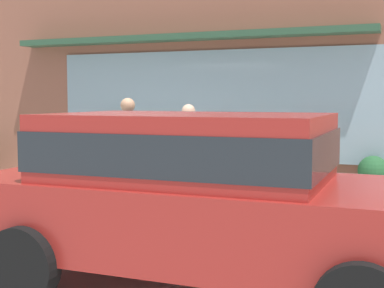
% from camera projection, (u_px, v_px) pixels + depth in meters
% --- Properties ---
extents(ground_plane, '(60.00, 60.00, 0.00)m').
position_uv_depth(ground_plane, '(109.00, 211.00, 8.36)').
color(ground_plane, '#B2AFA8').
extents(curb_strip, '(14.00, 0.24, 0.12)m').
position_uv_depth(curb_strip, '(102.00, 210.00, 8.17)').
color(curb_strip, '#B2B2AD').
rests_on(curb_strip, ground_plane).
extents(storefront, '(14.00, 0.81, 4.77)m').
position_uv_depth(storefront, '(189.00, 67.00, 11.10)').
color(storefront, '#935642').
rests_on(storefront, ground_plane).
extents(fire_hydrant, '(0.38, 0.34, 0.90)m').
position_uv_depth(fire_hydrant, '(238.00, 179.00, 8.69)').
color(fire_hydrant, '#4C8C47').
rests_on(fire_hydrant, ground_plane).
extents(pedestrian_with_handbag, '(0.45, 0.56, 1.62)m').
position_uv_depth(pedestrian_with_handbag, '(188.00, 147.00, 8.75)').
color(pedestrian_with_handbag, '#475675').
rests_on(pedestrian_with_handbag, ground_plane).
extents(pedestrian_passerby, '(0.41, 0.31, 1.72)m').
position_uv_depth(pedestrian_passerby, '(128.00, 143.00, 8.70)').
color(pedestrian_passerby, '#9E9384').
rests_on(pedestrian_passerby, ground_plane).
extents(parked_car_red, '(4.40, 1.97, 1.58)m').
position_uv_depth(parked_car_red, '(202.00, 190.00, 4.90)').
color(parked_car_red, maroon).
rests_on(parked_car_red, ground_plane).
extents(potted_plant_doorstep, '(0.49, 0.49, 0.74)m').
position_uv_depth(potted_plant_doorstep, '(249.00, 167.00, 10.34)').
color(potted_plant_doorstep, '#33473D').
rests_on(potted_plant_doorstep, ground_plane).
extents(potted_plant_corner_tall, '(0.40, 0.40, 1.43)m').
position_uv_depth(potted_plant_corner_tall, '(102.00, 148.00, 11.42)').
color(potted_plant_corner_tall, '#33473D').
rests_on(potted_plant_corner_tall, ground_plane).
extents(potted_plant_by_entrance, '(0.37, 0.37, 0.55)m').
position_uv_depth(potted_plant_by_entrance, '(152.00, 172.00, 10.69)').
color(potted_plant_by_entrance, '#4C4C51').
rests_on(potted_plant_by_entrance, ground_plane).
extents(potted_plant_window_right, '(0.52, 0.52, 0.73)m').
position_uv_depth(potted_plant_window_right, '(373.00, 174.00, 9.48)').
color(potted_plant_window_right, '#B7B2A3').
rests_on(potted_plant_window_right, ground_plane).
extents(potted_plant_window_center, '(0.39, 0.39, 0.71)m').
position_uv_depth(potted_plant_window_center, '(41.00, 162.00, 11.58)').
color(potted_plant_window_center, '#33473D').
rests_on(potted_plant_window_center, ground_plane).
extents(potted_plant_window_left, '(0.43, 0.43, 1.03)m').
position_uv_depth(potted_plant_window_left, '(316.00, 169.00, 9.61)').
color(potted_plant_window_left, '#9E6042').
rests_on(potted_plant_window_left, ground_plane).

